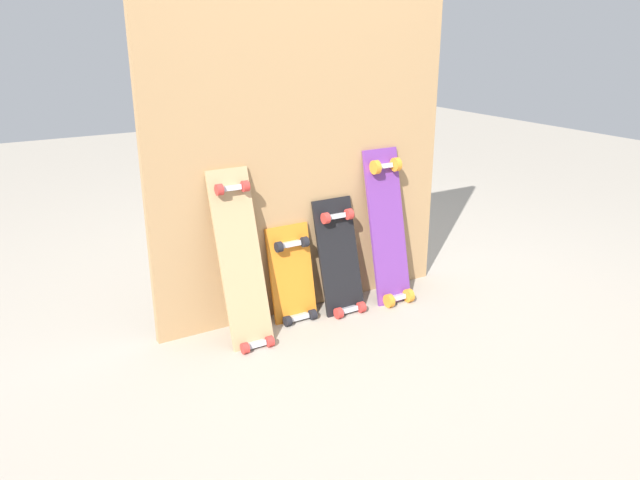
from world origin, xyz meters
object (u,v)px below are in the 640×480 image
(skateboard_orange, at_px, (293,280))
(skateboard_black, at_px, (340,263))
(skateboard_purple, at_px, (389,233))
(skateboard_natural, at_px, (242,267))

(skateboard_orange, distance_m, skateboard_black, 0.26)
(skateboard_black, height_order, skateboard_purple, skateboard_purple)
(skateboard_natural, distance_m, skateboard_purple, 0.85)
(skateboard_black, bearing_deg, skateboard_orange, 173.03)
(skateboard_natural, height_order, skateboard_black, skateboard_natural)
(skateboard_orange, xyz_separation_m, skateboard_black, (0.26, -0.03, 0.05))
(skateboard_orange, relative_size, skateboard_black, 0.84)
(skateboard_natural, distance_m, skateboard_black, 0.57)
(skateboard_natural, relative_size, skateboard_black, 1.34)
(skateboard_black, distance_m, skateboard_purple, 0.31)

